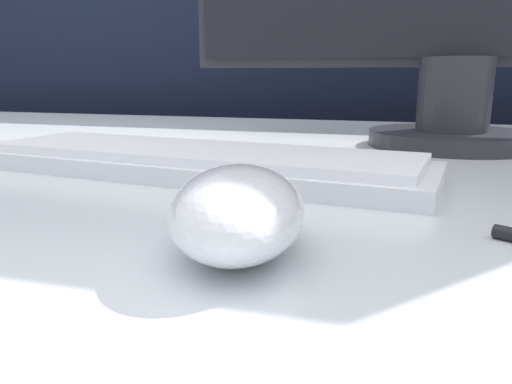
% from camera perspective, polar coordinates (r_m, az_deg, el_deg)
% --- Properties ---
extents(partition_panel, '(5.00, 0.03, 1.12)m').
position_cam_1_polar(partition_panel, '(1.18, 9.51, 0.11)').
color(partition_panel, black).
rests_on(partition_panel, ground_plane).
extents(computer_mouse_near, '(0.09, 0.13, 0.04)m').
position_cam_1_polar(computer_mouse_near, '(0.25, -2.15, -2.17)').
color(computer_mouse_near, white).
rests_on(computer_mouse_near, desk).
extents(keyboard, '(0.44, 0.18, 0.02)m').
position_cam_1_polar(keyboard, '(0.47, -6.88, 3.53)').
color(keyboard, white).
rests_on(keyboard, desk).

